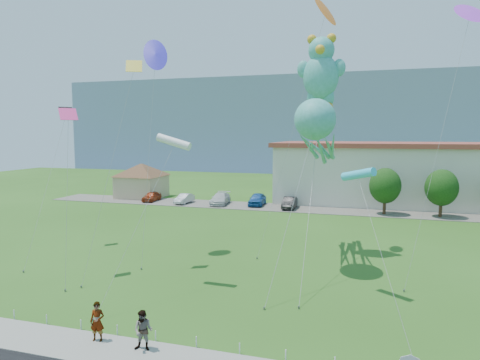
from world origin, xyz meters
name	(u,v)px	position (x,y,z in m)	size (l,w,h in m)	color
ground	(187,331)	(0.00, 0.00, 0.00)	(160.00, 160.00, 0.00)	#2B5618
sidewalk	(161,359)	(0.00, -2.75, 0.05)	(80.00, 2.50, 0.10)	gray
parking_strip	(300,209)	(0.00, 35.00, 0.03)	(70.00, 6.00, 0.06)	#59544C
hill_ridge	(343,124)	(0.00, 120.00, 12.50)	(160.00, 50.00, 25.00)	gray
pavilion	(142,177)	(-24.00, 38.00, 3.02)	(9.20, 9.20, 5.00)	tan
rope_fence	(176,339)	(0.00, -1.30, 0.25)	(26.05, 0.05, 0.50)	white
tree_near	(385,186)	(10.00, 34.00, 3.39)	(3.60, 3.60, 5.47)	#3F2B19
tree_mid	(442,188)	(16.00, 34.00, 3.39)	(3.60, 3.60, 5.47)	#3F2B19
pedestrian_left	(97,321)	(-3.44, -2.18, 1.00)	(0.65, 0.43, 1.79)	gray
pedestrian_right	(143,330)	(-1.02, -2.34, 0.98)	(0.85, 0.67, 1.76)	gray
parked_car_red	(152,196)	(-20.70, 34.83, 0.72)	(1.56, 3.87, 1.32)	#9A3113
parked_car_silver	(184,199)	(-15.59, 34.42, 0.69)	(1.34, 3.84, 1.27)	#AFAFB6
parked_car_white	(220,199)	(-10.68, 35.11, 0.80)	(2.09, 5.13, 1.49)	silver
parked_car_blue	(257,199)	(-5.77, 35.78, 0.85)	(1.85, 4.61, 1.57)	#1B5098
parked_car_black	(290,203)	(-1.27, 34.60, 0.77)	(1.51, 4.33, 1.43)	black
octopus_kite	(317,132)	(4.53, 12.65, 9.54)	(3.04, 15.13, 11.76)	teal
teddy_bear_kite	(321,71)	(4.34, 15.92, 14.20)	(3.68, 13.00, 16.97)	teal
small_kite_cyan	(359,175)	(7.53, 7.35, 7.02)	(2.91, 8.57, 7.52)	#35C8F1
small_kite_purple	(469,19)	(14.21, 14.94, 17.10)	(4.94, 7.39, 18.22)	purple
small_kite_blue	(155,59)	(-7.90, 12.33, 15.14)	(2.05, 5.52, 16.16)	#2B22C4
small_kite_orange	(324,17)	(4.32, 17.38, 18.57)	(5.15, 5.79, 19.75)	#D06217
small_kite_pink	(68,132)	(-10.71, 5.53, 9.54)	(2.52, 3.93, 11.12)	#F9378A
small_kite_black	(62,128)	(-16.06, 11.53, 9.90)	(2.80, 8.35, 11.68)	black
small_kite_yellow	(128,91)	(-7.76, 8.09, 12.28)	(1.63, 6.00, 14.48)	yellow
small_kite_white	(173,143)	(-3.46, 6.01, 8.83)	(1.80, 7.63, 9.34)	white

